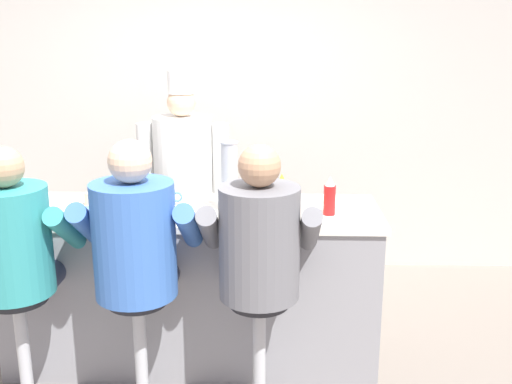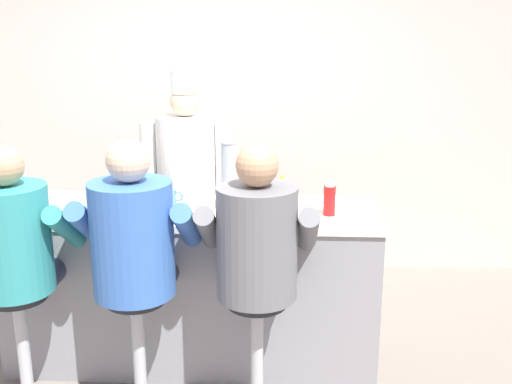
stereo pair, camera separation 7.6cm
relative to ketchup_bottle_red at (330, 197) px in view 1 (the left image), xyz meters
name	(u,v)px [view 1 (the left image)]	position (x,y,z in m)	size (l,w,h in m)	color
wall_back	(216,116)	(-0.84, 1.75, 0.23)	(10.00, 0.06, 2.70)	beige
diner_counter	(194,284)	(-0.84, 0.09, -0.61)	(2.31, 0.73, 1.01)	gray
ketchup_bottle_red	(330,197)	(0.00, 0.00, 0.00)	(0.07, 0.07, 0.23)	red
mustard_bottle_yellow	(282,194)	(-0.28, 0.05, 0.00)	(0.06, 0.06, 0.24)	yellow
hot_sauce_bottle_orange	(262,203)	(-0.40, -0.04, -0.03)	(0.03, 0.03, 0.16)	orange
water_pitcher_clear	(264,191)	(-0.39, 0.16, -0.01)	(0.15, 0.13, 0.20)	silver
breakfast_plate	(180,217)	(-0.87, -0.12, -0.10)	(0.23, 0.23, 0.05)	white
cereal_bowl	(93,214)	(-1.38, -0.12, -0.08)	(0.17, 0.17, 0.06)	#4C7FB7
coffee_mug_blue	(170,198)	(-0.98, 0.17, -0.06)	(0.13, 0.08, 0.09)	#4C7AB2
coffee_mug_tan	(91,199)	(-1.47, 0.16, -0.07)	(0.12, 0.08, 0.08)	beige
cup_stack_steel	(229,177)	(-0.60, 0.04, 0.11)	(0.11, 0.11, 0.43)	#B7BABF
diner_seated_teal	(15,247)	(-1.69, -0.48, -0.15)	(0.62, 0.61, 1.51)	#B2B5BA
diner_seated_blue	(136,245)	(-1.05, -0.48, -0.14)	(0.65, 0.64, 1.55)	#B2B5BA
diner_seated_grey	(259,248)	(-0.40, -0.48, -0.15)	(0.64, 0.63, 1.53)	#B2B5BA
cook_in_whites_near	(184,177)	(-1.02, 1.02, -0.13)	(0.70, 0.45, 1.79)	#232328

